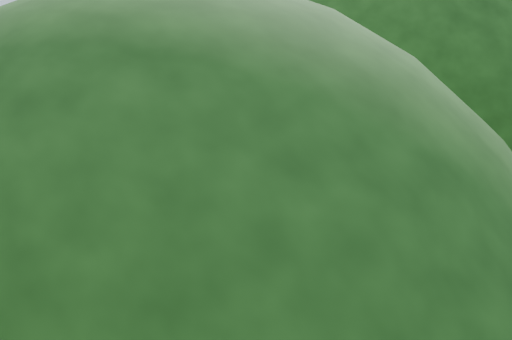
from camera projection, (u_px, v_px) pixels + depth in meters
The scene contains 6 objects.
platform at pixel (169, 207), 28.68m from camera, with size 6.40×68.00×0.38m, color #9F9780.
yellow_stripe at pixel (212, 216), 27.04m from camera, with size 0.55×68.00×0.01m, color gold.
station_building at pixel (212, 75), 43.03m from camera, with size 8.60×6.60×8.00m.
trees_behind_platform at pixel (148, 93), 34.16m from camera, with size 7.82×53.32×7.21m.
lamppost_far at pixel (134, 192), 24.04m from camera, with size 0.48×0.48×4.86m.
signal_farside at pixel (419, 167), 23.93m from camera, with size 0.31×0.25×5.66m.
Camera 1 is at (13.92, -2.92, 11.24)m, focal length 40.00 mm.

